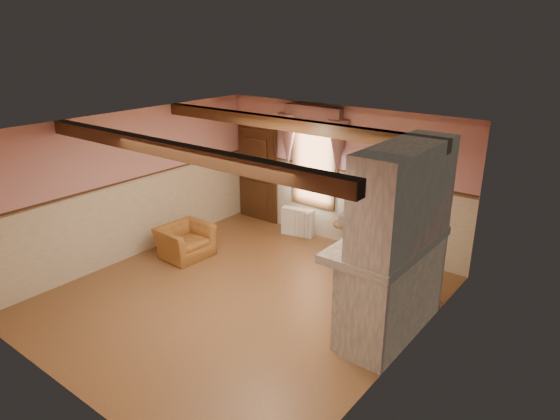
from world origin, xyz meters
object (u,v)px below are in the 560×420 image
Objects in this scene: side_table at (345,236)px; oil_lamp at (407,218)px; radiator at (298,222)px; bowl at (394,233)px; armchair at (185,241)px; mantel_clock at (412,217)px.

oil_lamp is (1.87, -1.48, 1.29)m from side_table.
bowl reaches higher than radiator.
radiator is 2.50× the size of oil_lamp.
radiator is 3.62m from oil_lamp.
bowl reaches higher than armchair.
armchair is at bearing -136.45° from side_table.
oil_lamp is at bearing -38.08° from radiator.
oil_lamp reaches higher than armchair.
radiator is at bearing -24.08° from armchair.
oil_lamp is at bearing -90.00° from mantel_clock.
armchair is 3.95× the size of mantel_clock.
mantel_clock is at bearing -35.34° from side_table.
bowl is at bearing -83.43° from armchair.
side_table is 1.75× the size of bowl.
bowl is at bearing -45.72° from side_table.
mantel_clock is (4.16, 0.85, 1.21)m from armchair.
side_table is at bearing 141.55° from oil_lamp.
radiator is (-1.18, 0.00, 0.02)m from side_table.
armchair is at bearing -176.38° from bowl.
side_table is at bearing -43.50° from armchair.
armchair reaches higher than radiator.
bowl is 1.13× the size of oil_lamp.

